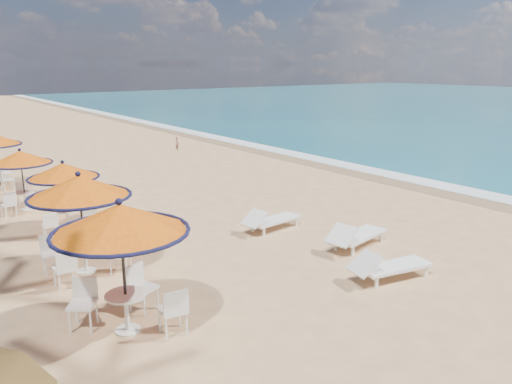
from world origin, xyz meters
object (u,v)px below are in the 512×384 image
(station_0, at_px, (122,235))
(lounger_mid, at_px, (355,235))
(station_3, at_px, (19,165))
(lounger_near, at_px, (388,266))
(station_1, at_px, (79,200))
(station_2, at_px, (64,177))
(lounger_far, at_px, (270,220))

(station_0, bearing_deg, lounger_mid, 3.59)
(station_3, relative_size, lounger_near, 1.00)
(station_1, bearing_deg, station_0, -94.19)
(station_3, bearing_deg, station_2, -80.01)
(lounger_near, height_order, lounger_mid, lounger_mid)
(lounger_near, distance_m, lounger_far, 4.39)
(station_2, relative_size, lounger_near, 1.00)
(station_0, height_order, lounger_far, station_0)
(lounger_near, bearing_deg, station_1, 151.59)
(station_1, distance_m, station_3, 6.51)
(lounger_far, bearing_deg, lounger_mid, -76.07)
(station_2, relative_size, lounger_far, 1.05)
(station_2, height_order, lounger_near, station_2)
(station_3, xyz_separation_m, lounger_near, (5.35, -11.07, -1.21))
(station_1, bearing_deg, lounger_mid, -23.01)
(station_1, height_order, lounger_mid, station_1)
(station_1, distance_m, lounger_near, 7.24)
(lounger_near, height_order, lounger_far, lounger_near)
(lounger_near, relative_size, lounger_mid, 0.97)
(station_3, relative_size, lounger_far, 1.05)
(lounger_near, xyz_separation_m, lounger_far, (0.02, 4.39, -0.01))
(lounger_mid, bearing_deg, station_3, 113.87)
(lounger_far, bearing_deg, station_3, 122.73)
(station_2, xyz_separation_m, lounger_mid, (5.75, -6.09, -1.27))
(station_0, bearing_deg, station_1, 85.81)
(station_2, relative_size, station_3, 1.00)
(station_2, bearing_deg, lounger_mid, -46.68)
(station_2, bearing_deg, station_0, -97.52)
(lounger_near, bearing_deg, station_0, 177.36)
(lounger_near, bearing_deg, lounger_far, 101.32)
(station_3, bearing_deg, station_1, -90.71)
(station_3, relative_size, lounger_mid, 0.97)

